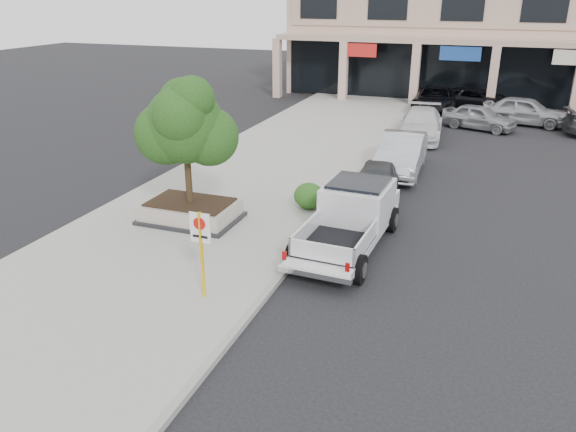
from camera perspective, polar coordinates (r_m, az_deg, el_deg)
The scene contains 16 objects.
ground at distance 14.69m, azimuth 4.14°, elevation -8.37°, with size 120.00×120.00×0.00m, color black.
sidewalk at distance 21.57m, azimuth -5.37°, elevation 1.99°, with size 8.00×52.00×0.15m, color gray.
curb at distance 20.25m, azimuth 4.77°, elevation 0.67°, with size 0.20×52.00×0.15m, color gray.
strip_mall at distance 46.45m, azimuth 27.18°, elevation 16.39°, with size 40.55×12.43×9.50m.
planter at distance 19.23m, azimuth -9.85°, elevation 0.51°, with size 3.20×2.20×0.68m.
planter_tree at distance 18.45m, azimuth -9.84°, elevation 9.15°, with size 2.90×2.55×4.00m.
no_parking_sign at distance 13.93m, azimuth -8.82°, elevation -2.78°, with size 0.55×0.09×2.30m.
hedge at distance 19.95m, azimuth 2.16°, elevation 2.05°, with size 1.10×0.99×0.94m, color #1D4814.
pickup_truck at distance 17.06m, azimuth 6.07°, elevation -0.47°, with size 2.19×5.92×1.86m, color silver, non-canonical shape.
curb_car_a at distance 21.54m, azimuth 8.98°, elevation 3.49°, with size 1.60×3.97×1.35m, color #303335.
curb_car_b at distance 24.89m, azimuth 11.43°, elevation 6.22°, with size 1.77×5.09×1.68m, color #B0B3B9.
curb_car_c at distance 31.16m, azimuth 13.34°, elevation 9.08°, with size 2.16×5.32×1.54m, color silver.
curb_car_d at distance 38.37m, azimuth 14.70°, elevation 11.35°, with size 2.69×5.83×1.62m, color black.
lot_car_a at distance 34.21m, azimuth 18.85°, elevation 9.49°, with size 1.66×4.12×1.41m, color gray.
lot_car_d at distance 40.19m, azimuth 18.42°, elevation 11.24°, with size 2.30×4.99×1.39m, color black.
lot_car_e at distance 36.40m, azimuth 22.95°, elevation 9.82°, with size 1.93×4.79×1.63m, color #9DA1A5.
Camera 1 is at (3.42, -12.22, 7.40)m, focal length 35.00 mm.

